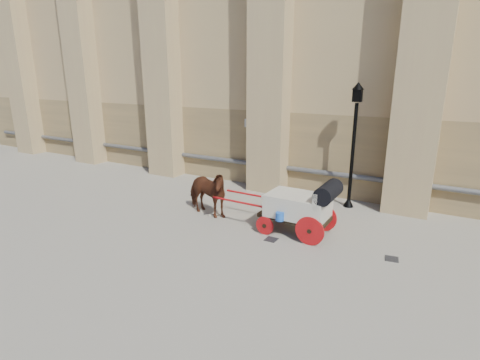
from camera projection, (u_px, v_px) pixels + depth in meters
The scene contains 6 objects.
ground at pixel (246, 226), 11.20m from camera, with size 90.00×90.00×0.00m, color gray.
horse at pixel (206, 192), 11.85m from camera, with size 0.83×1.82×1.54m, color #5A2C19.
carriage at pixel (302, 205), 10.41m from camera, with size 3.72×1.33×1.62m.
street_lamp at pixel (353, 143), 12.24m from camera, with size 0.39×0.39×4.14m.
drain_grate_near at pixel (271, 239), 10.28m from camera, with size 0.32×0.32×0.01m, color black.
drain_grate_far at pixel (392, 259), 9.21m from camera, with size 0.32×0.32×0.01m, color black.
Camera 1 is at (4.89, -9.16, 4.42)m, focal length 28.00 mm.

